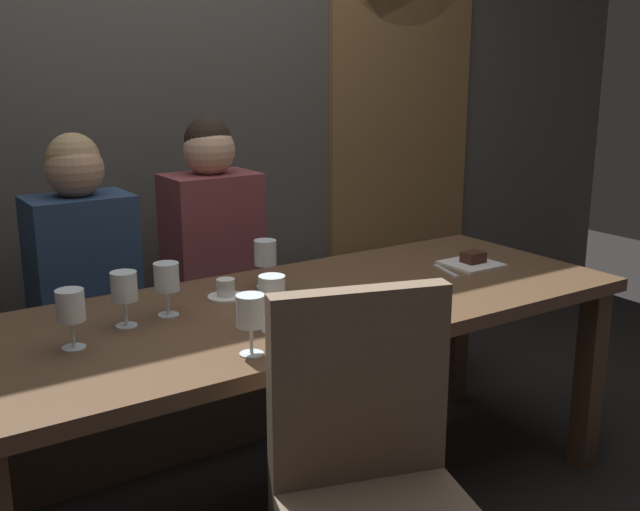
# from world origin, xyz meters

# --- Properties ---
(ground) EXTENTS (9.00, 9.00, 0.00)m
(ground) POSITION_xyz_m (0.00, 0.00, 0.00)
(ground) COLOR black
(back_wall_tiled) EXTENTS (6.00, 0.12, 3.00)m
(back_wall_tiled) POSITION_xyz_m (0.00, 1.22, 1.50)
(back_wall_tiled) COLOR #4C4944
(back_wall_tiled) RESTS_ON ground
(arched_door) EXTENTS (0.90, 0.05, 2.55)m
(arched_door) POSITION_xyz_m (1.35, 1.15, 1.36)
(arched_door) COLOR olive
(arched_door) RESTS_ON ground
(dining_table) EXTENTS (2.20, 0.84, 0.74)m
(dining_table) POSITION_xyz_m (0.00, 0.00, 0.65)
(dining_table) COLOR #493422
(dining_table) RESTS_ON ground
(banquette_bench) EXTENTS (2.50, 0.44, 0.45)m
(banquette_bench) POSITION_xyz_m (0.00, 0.70, 0.23)
(banquette_bench) COLOR #4A3C2E
(banquette_bench) RESTS_ON ground
(chair_near_side) EXTENTS (0.55, 0.55, 0.98)m
(chair_near_side) POSITION_xyz_m (-0.27, -0.72, 0.56)
(chair_near_side) COLOR brown
(chair_near_side) RESTS_ON ground
(diner_bearded) EXTENTS (0.36, 0.24, 0.80)m
(diner_bearded) POSITION_xyz_m (-0.49, 0.70, 0.83)
(diner_bearded) COLOR navy
(diner_bearded) RESTS_ON banquette_bench
(diner_far_end) EXTENTS (0.36, 0.24, 0.83)m
(diner_far_end) POSITION_xyz_m (0.04, 0.73, 0.84)
(diner_far_end) COLOR brown
(diner_far_end) RESTS_ON banquette_bench
(wine_glass_far_right) EXTENTS (0.08, 0.08, 0.16)m
(wine_glass_far_right) POSITION_xyz_m (-0.55, 0.09, 0.85)
(wine_glass_far_right) COLOR silver
(wine_glass_far_right) RESTS_ON dining_table
(wine_glass_end_left) EXTENTS (0.08, 0.08, 0.16)m
(wine_glass_end_left) POSITION_xyz_m (-0.22, -0.18, 0.86)
(wine_glass_end_left) COLOR silver
(wine_glass_end_left) RESTS_ON dining_table
(wine_glass_center_back) EXTENTS (0.08, 0.08, 0.16)m
(wine_glass_center_back) POSITION_xyz_m (-0.02, 0.21, 0.86)
(wine_glass_center_back) COLOR silver
(wine_glass_center_back) RESTS_ON dining_table
(wine_glass_center_front) EXTENTS (0.08, 0.08, 0.16)m
(wine_glass_center_front) POSITION_xyz_m (-0.73, -0.00, 0.86)
(wine_glass_center_front) COLOR silver
(wine_glass_center_front) RESTS_ON dining_table
(wine_glass_far_left) EXTENTS (0.08, 0.08, 0.16)m
(wine_glass_far_left) POSITION_xyz_m (-0.41, 0.11, 0.86)
(wine_glass_far_left) COLOR silver
(wine_glass_far_left) RESTS_ON dining_table
(wine_glass_end_right) EXTENTS (0.08, 0.08, 0.16)m
(wine_glass_end_right) POSITION_xyz_m (-0.35, -0.31, 0.85)
(wine_glass_end_right) COLOR silver
(wine_glass_end_right) RESTS_ON dining_table
(espresso_cup) EXTENTS (0.12, 0.12, 0.06)m
(espresso_cup) POSITION_xyz_m (-0.18, 0.17, 0.77)
(espresso_cup) COLOR white
(espresso_cup) RESTS_ON dining_table
(dessert_plate) EXTENTS (0.19, 0.19, 0.05)m
(dessert_plate) POSITION_xyz_m (0.77, 0.02, 0.75)
(dessert_plate) COLOR white
(dessert_plate) RESTS_ON dining_table
(fork_on_table) EXTENTS (0.06, 0.17, 0.01)m
(fork_on_table) POSITION_xyz_m (0.63, 0.01, 0.74)
(fork_on_table) COLOR silver
(fork_on_table) RESTS_ON dining_table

